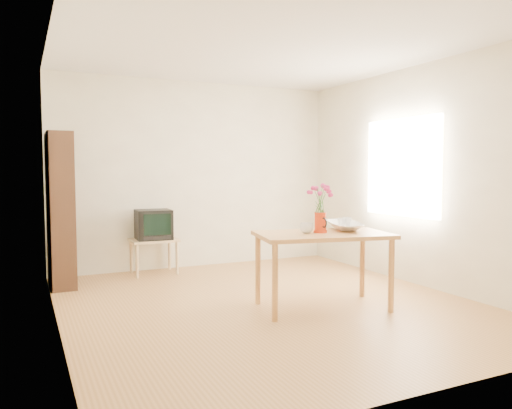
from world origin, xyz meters
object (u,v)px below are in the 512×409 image
bowl (345,208)px  television (153,224)px  pitcher (320,223)px  table (323,242)px  mug (306,228)px

bowl → television: bearing=124.1°
pitcher → television: (-1.10, 2.31, -0.18)m
pitcher → table: bearing=-68.1°
table → bowl: size_ratio=3.00×
mug → table: bearing=144.1°
table → television: bearing=126.4°
table → television: television is taller
pitcher → mug: 0.16m
bowl → television: size_ratio=1.00×
mug → television: size_ratio=0.27×
television → mug: bearing=-64.1°
mug → television: (-0.95, 2.30, -0.14)m
bowl → table: bearing=-156.8°
table → mug: mug is taller
table → bowl: (0.37, 0.16, 0.31)m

